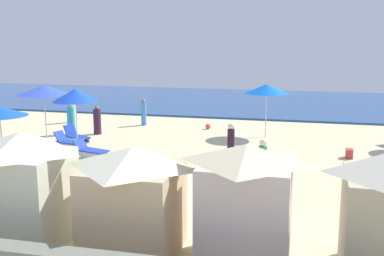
{
  "coord_description": "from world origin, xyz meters",
  "views": [
    {
      "loc": [
        4.71,
        -13.45,
        5.05
      ],
      "look_at": [
        -0.25,
        7.22,
        0.88
      ],
      "focal_mm": 44.48,
      "sensor_mm": 36.0,
      "label": 1
    }
  ],
  "objects": [
    {
      "name": "beachgoer_3",
      "position": [
        3.44,
        1.92,
        0.81
      ],
      "size": [
        0.28,
        0.28,
        1.68
      ],
      "rotation": [
        0.0,
        0.0,
        3.14
      ],
      "color": "#3BA45A",
      "rests_on": "ground_plane"
    },
    {
      "name": "umbrella_4",
      "position": [
        -7.25,
        6.56,
        2.51
      ],
      "size": [
        2.4,
        2.4,
        2.72
      ],
      "color": "silver",
      "rests_on": "ground_plane"
    },
    {
      "name": "cabana_3",
      "position": [
        3.55,
        -3.54,
        1.41
      ],
      "size": [
        2.17,
        2.09,
        2.76
      ],
      "rotation": [
        0.0,
        0.0,
        -0.02
      ],
      "color": "beige",
      "rests_on": "ground_plane"
    },
    {
      "name": "lounge_chair_4_1",
      "position": [
        -5.94,
        7.0,
        0.26
      ],
      "size": [
        1.49,
        1.16,
        0.76
      ],
      "rotation": [
        0.0,
        0.0,
        1.1
      ],
      "color": "silver",
      "rests_on": "ground_plane"
    },
    {
      "name": "cabana_1",
      "position": [
        -1.84,
        -3.7,
        1.44
      ],
      "size": [
        2.27,
        2.11,
        2.79
      ],
      "rotation": [
        0.0,
        0.0,
        -0.02
      ],
      "color": "beige",
      "rests_on": "ground_plane"
    },
    {
      "name": "beachgoer_1",
      "position": [
        -6.97,
        8.52,
        0.74
      ],
      "size": [
        0.54,
        0.54,
        1.61
      ],
      "rotation": [
        0.0,
        0.0,
        4.21
      ],
      "color": "#2C9BCB",
      "rests_on": "ground_plane"
    },
    {
      "name": "lounge_chair_1_0",
      "position": [
        -3.98,
        4.44,
        0.27
      ],
      "size": [
        1.61,
        1.02,
        0.67
      ],
      "rotation": [
        0.0,
        0.0,
        1.28
      ],
      "color": "silver",
      "rests_on": "ground_plane"
    },
    {
      "name": "umbrella_1",
      "position": [
        -4.85,
        5.0,
        2.52
      ],
      "size": [
        1.94,
        1.94,
        2.79
      ],
      "color": "silver",
      "rests_on": "ground_plane"
    },
    {
      "name": "beachgoer_0",
      "position": [
        1.93,
        4.76,
        0.8
      ],
      "size": [
        0.34,
        0.34,
        1.64
      ],
      "rotation": [
        0.0,
        0.0,
        4.93
      ],
      "color": "black",
      "rests_on": "ground_plane"
    },
    {
      "name": "umbrella_3",
      "position": [
        2.85,
        10.23,
        2.43
      ],
      "size": [
        2.14,
        2.14,
        2.66
      ],
      "color": "silver",
      "rests_on": "ground_plane"
    },
    {
      "name": "ground_plane",
      "position": [
        0.0,
        0.0,
        0.0
      ],
      "size": [
        60.0,
        60.0,
        0.0
      ],
      "primitive_type": "plane",
      "color": "beige"
    },
    {
      "name": "beach_ball_0",
      "position": [
        -0.37,
        11.49,
        0.15
      ],
      "size": [
        0.29,
        0.29,
        0.29
      ],
      "primitive_type": "sphere",
      "color": "#F44628",
      "rests_on": "ground_plane"
    },
    {
      "name": "cabana_2",
      "position": [
        0.94,
        -3.58,
        1.31
      ],
      "size": [
        2.33,
        2.2,
        2.54
      ],
      "rotation": [
        0.0,
        0.0,
        -0.02
      ],
      "color": "#D2B288",
      "rests_on": "ground_plane"
    },
    {
      "name": "lounge_chair_1_1",
      "position": [
        -5.67,
        5.82,
        0.25
      ],
      "size": [
        1.61,
        0.94,
        0.7
      ],
      "rotation": [
        0.0,
        0.0,
        1.33
      ],
      "color": "silver",
      "rests_on": "ground_plane"
    },
    {
      "name": "beachgoer_5",
      "position": [
        -8.48,
        11.62,
        0.74
      ],
      "size": [
        0.37,
        0.37,
        1.6
      ],
      "rotation": [
        0.0,
        0.0,
        6.18
      ],
      "color": "#F3E955",
      "rests_on": "ground_plane"
    },
    {
      "name": "cooler_box_2",
      "position": [
        6.81,
        4.35,
        0.2
      ],
      "size": [
        0.39,
        0.49,
        0.41
      ],
      "primitive_type": "cube",
      "rotation": [
        0.0,
        0.0,
        4.79
      ],
      "color": "blue",
      "rests_on": "ground_plane"
    },
    {
      "name": "beachgoer_2",
      "position": [
        -4.14,
        11.74,
        0.72
      ],
      "size": [
        0.34,
        0.34,
        1.51
      ],
      "rotation": [
        0.0,
        0.0,
        4.87
      ],
      "color": "#4680D2",
      "rests_on": "ground_plane"
    },
    {
      "name": "ocean",
      "position": [
        0.0,
        22.38,
        0.06
      ],
      "size": [
        60.0,
        15.24,
        0.12
      ],
      "primitive_type": "cube",
      "color": "navy",
      "rests_on": "ground_plane"
    },
    {
      "name": "cooler_box_1",
      "position": [
        6.61,
        6.77,
        0.19
      ],
      "size": [
        0.33,
        0.46,
        0.38
      ],
      "primitive_type": "cube",
      "rotation": [
        0.0,
        0.0,
        4.64
      ],
      "color": "red",
      "rests_on": "ground_plane"
    },
    {
      "name": "lounge_chair_0_0",
      "position": [
        -6.29,
        2.18,
        0.26
      ],
      "size": [
        1.46,
        0.83,
        0.65
      ],
      "rotation": [
        0.0,
        0.0,
        1.76
      ],
      "color": "silver",
      "rests_on": "ground_plane"
    },
    {
      "name": "lounge_chair_4_0",
      "position": [
        -5.89,
        6.18,
        0.23
      ],
      "size": [
        1.38,
        0.96,
        0.64
      ],
      "rotation": [
        0.0,
        0.0,
        1.85
      ],
      "color": "silver",
      "rests_on": "ground_plane"
    },
    {
      "name": "lounge_chair_0_1",
      "position": [
        -6.67,
        3.95,
        0.29
      ],
      "size": [
        1.46,
        1.1,
        0.78
      ],
      "rotation": [
        0.0,
        0.0,
        1.17
      ],
      "color": "silver",
      "rests_on": "ground_plane"
    },
    {
      "name": "beachgoer_4",
      "position": [
        -5.67,
        8.85,
        0.68
      ],
      "size": [
        0.55,
        0.55,
        1.5
      ],
      "rotation": [
        0.0,
        0.0,
        2.37
      ],
      "color": "#381B36",
      "rests_on": "ground_plane"
    }
  ]
}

